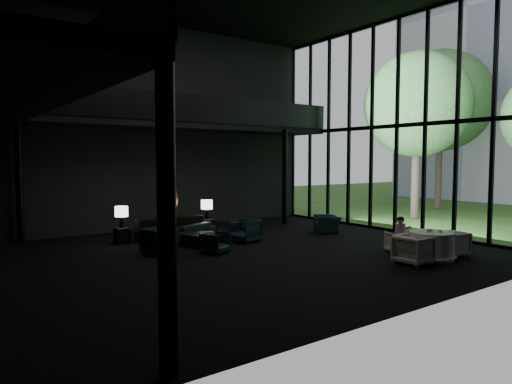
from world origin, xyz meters
TOP-DOWN VIEW (x-y plane):
  - floor at (0.00, 0.00)m, footprint 14.00×12.00m
  - wall_back at (0.00, 6.00)m, footprint 14.00×0.04m
  - wall_front at (0.00, -6.00)m, footprint 14.00×0.04m
  - curtain_wall at (6.95, 0.00)m, footprint 0.20×12.00m
  - mezzanine_left at (-6.00, 0.00)m, footprint 2.00×12.00m
  - mezzanine_back at (1.00, 5.00)m, footprint 12.00×2.00m
  - railing_left at (-5.00, 0.00)m, footprint 0.06×12.00m
  - railing_back at (1.00, 4.00)m, footprint 12.00×0.06m
  - column_sw at (-5.00, -5.70)m, footprint 0.24×0.24m
  - column_nw at (-5.00, 5.70)m, footprint 0.24×0.24m
  - column_ne at (4.80, 4.00)m, footprint 0.24×0.24m
  - tree_near at (11.00, 2.00)m, footprint 4.80×4.80m
  - tree_far at (16.00, 4.00)m, footprint 5.60×5.60m
  - console at (-0.71, 3.50)m, footprint 2.37×0.54m
  - bronze_urn at (-0.71, 3.67)m, footprint 0.75×0.75m
  - side_table_left at (-2.31, 3.70)m, footprint 0.45×0.45m
  - table_lamp_left at (-2.31, 3.74)m, footprint 0.42×0.42m
  - side_table_right at (0.89, 3.59)m, footprint 0.50×0.50m
  - table_lamp_right at (0.89, 3.74)m, footprint 0.42×0.42m
  - sofa at (-0.28, 2.86)m, footprint 1.94×1.27m
  - lounge_armchair_west at (-1.99, 1.44)m, footprint 1.02×1.06m
  - lounge_armchair_east at (1.08, 1.50)m, footprint 0.98×1.02m
  - lounge_armchair_south at (-0.67, 0.48)m, footprint 0.77×0.75m
  - window_armchair at (4.71, 1.34)m, footprint 0.97×1.08m
  - coffee_table at (-0.48, 1.70)m, footprint 1.10×1.10m
  - dining_table at (3.81, -3.62)m, footprint 1.34×1.34m
  - dining_chair_north at (3.78, -2.62)m, footprint 0.73×0.71m
  - dining_chair_east at (4.64, -3.72)m, footprint 0.80×0.84m
  - dining_chair_west at (2.83, -3.74)m, footprint 0.85×0.91m
  - child at (3.77, -2.62)m, footprint 0.29×0.29m
  - plate_a at (3.65, -3.69)m, footprint 0.28×0.28m
  - plate_b at (4.00, -3.48)m, footprint 0.29×0.29m
  - saucer at (4.05, -3.71)m, footprint 0.18×0.18m
  - coffee_cup at (4.01, -3.74)m, footprint 0.08×0.08m
  - cereal_bowl at (3.80, -3.54)m, footprint 0.17×0.17m
  - cream_pot at (3.87, -3.84)m, footprint 0.07×0.07m

SIDE VIEW (x-z plane):
  - floor at x=0.00m, z-range -0.01..0.01m
  - coffee_table at x=-0.48m, z-range 0.00..0.40m
  - side_table_left at x=-2.31m, z-range 0.00..0.50m
  - side_table_right at x=0.89m, z-range 0.00..0.54m
  - dining_chair_north at x=3.78m, z-range 0.00..0.61m
  - lounge_armchair_south at x=-0.67m, z-range 0.00..0.61m
  - dining_table at x=3.81m, z-range -0.05..0.70m
  - sofa at x=-0.28m, z-range 0.00..0.74m
  - console at x=-0.71m, z-range 0.00..0.75m
  - dining_chair_east at x=4.64m, z-range 0.00..0.76m
  - window_armchair at x=4.71m, z-range 0.00..0.79m
  - lounge_armchair_east at x=1.08m, z-range 0.00..0.90m
  - lounge_armchair_west at x=-1.99m, z-range 0.00..0.90m
  - dining_chair_west at x=2.83m, z-range 0.00..0.92m
  - saucer at x=4.05m, z-range 0.75..0.76m
  - plate_a at x=3.65m, z-range 0.75..0.76m
  - plate_b at x=4.00m, z-range 0.75..0.77m
  - child at x=3.77m, z-range 0.45..1.07m
  - cream_pot at x=3.87m, z-range 0.75..0.83m
  - coffee_cup at x=4.01m, z-range 0.76..0.82m
  - cereal_bowl at x=3.80m, z-range 0.75..0.84m
  - table_lamp_left at x=-2.31m, z-range 0.65..1.36m
  - table_lamp_right at x=0.89m, z-range 0.70..1.40m
  - bronze_urn at x=-0.71m, z-range 0.65..2.05m
  - column_sw at x=-5.00m, z-range 0.00..4.00m
  - column_nw at x=-5.00m, z-range 0.00..4.00m
  - column_ne at x=4.80m, z-range 0.00..4.00m
  - wall_back at x=0.00m, z-range 0.00..8.00m
  - wall_front at x=0.00m, z-range 0.00..8.00m
  - curtain_wall at x=6.95m, z-range 0.00..8.00m
  - mezzanine_left at x=-6.00m, z-range 3.88..4.12m
  - mezzanine_back at x=1.00m, z-range 3.88..4.12m
  - railing_left at x=-5.00m, z-range 4.10..5.10m
  - railing_back at x=1.00m, z-range 4.10..5.10m
  - tree_near at x=11.00m, z-range 1.41..9.06m
  - tree_far at x=16.00m, z-range 1.59..10.39m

